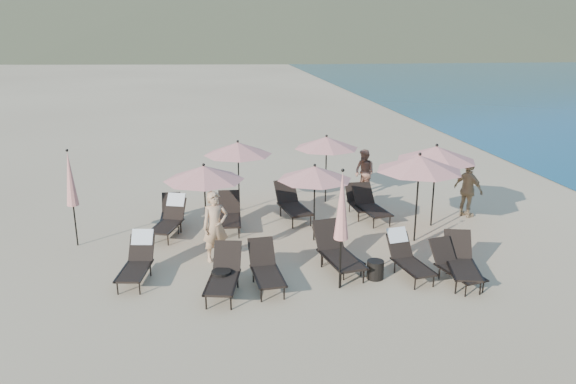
{
  "coord_description": "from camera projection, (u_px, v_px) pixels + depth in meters",
  "views": [
    {
      "loc": [
        -2.99,
        -11.67,
        5.69
      ],
      "look_at": [
        -0.65,
        3.5,
        1.1
      ],
      "focal_mm": 35.0,
      "sensor_mm": 36.0,
      "label": 1
    }
  ],
  "objects": [
    {
      "name": "umbrella_open_0",
      "position": [
        204.0,
        173.0,
        14.5
      ],
      "size": [
        2.11,
        2.11,
        2.27
      ],
      "color": "black",
      "rests_on": "ground"
    },
    {
      "name": "lounger_2",
      "position": [
        266.0,
        268.0,
        12.62
      ],
      "size": [
        0.73,
        1.64,
        0.92
      ],
      "rotation": [
        0.0,
        0.0,
        0.08
      ],
      "color": "black",
      "rests_on": "ground"
    },
    {
      "name": "umbrella_open_1",
      "position": [
        315.0,
        173.0,
        14.87
      ],
      "size": [
        2.01,
        2.01,
        2.16
      ],
      "color": "black",
      "rests_on": "ground"
    },
    {
      "name": "lounger_8",
      "position": [
        229.0,
        214.0,
        16.15
      ],
      "size": [
        0.73,
        1.71,
        0.97
      ],
      "rotation": [
        0.0,
        0.0,
        -0.06
      ],
      "color": "black",
      "rests_on": "ground"
    },
    {
      "name": "lounger_0",
      "position": [
        137.0,
        259.0,
        12.97
      ],
      "size": [
        0.84,
        1.67,
        1.0
      ],
      "rotation": [
        0.0,
        0.0,
        -0.17
      ],
      "color": "black",
      "rests_on": "ground"
    },
    {
      "name": "lounger_10",
      "position": [
        359.0,
        202.0,
        17.45
      ],
      "size": [
        0.63,
        1.51,
        0.85
      ],
      "rotation": [
        0.0,
        0.0,
        0.05
      ],
      "color": "black",
      "rests_on": "ground"
    },
    {
      "name": "beachgoer_b",
      "position": [
        364.0,
        172.0,
        19.34
      ],
      "size": [
        0.91,
        0.97,
        1.59
      ],
      "primitive_type": "imported",
      "rotation": [
        0.0,
        0.0,
        -1.05
      ],
      "color": "#93614C",
      "rests_on": "ground"
    },
    {
      "name": "umbrella_closed_1",
      "position": [
        70.0,
        179.0,
        14.54
      ],
      "size": [
        0.31,
        0.31,
        2.64
      ],
      "color": "black",
      "rests_on": "ground"
    },
    {
      "name": "lounger_12",
      "position": [
        337.0,
        251.0,
        13.41
      ],
      "size": [
        1.0,
        1.92,
        1.05
      ],
      "rotation": [
        0.0,
        0.0,
        0.18
      ],
      "color": "black",
      "rests_on": "ground"
    },
    {
      "name": "umbrella_open_4",
      "position": [
        326.0,
        143.0,
        18.22
      ],
      "size": [
        2.11,
        2.11,
        2.27
      ],
      "color": "black",
      "rests_on": "ground"
    },
    {
      "name": "umbrella_open_3",
      "position": [
        238.0,
        149.0,
        17.29
      ],
      "size": [
        2.13,
        2.13,
        2.29
      ],
      "color": "black",
      "rests_on": "ground"
    },
    {
      "name": "beachgoer_c",
      "position": [
        468.0,
        190.0,
        17.08
      ],
      "size": [
        0.83,
        1.09,
        1.72
      ],
      "primitive_type": "imported",
      "rotation": [
        0.0,
        0.0,
        2.03
      ],
      "color": "tan",
      "rests_on": "ground"
    },
    {
      "name": "umbrella_open_5",
      "position": [
        436.0,
        154.0,
        15.93
      ],
      "size": [
        2.29,
        2.29,
        2.46
      ],
      "color": "black",
      "rests_on": "ground"
    },
    {
      "name": "side_table_1",
      "position": [
        375.0,
        270.0,
        13.04
      ],
      "size": [
        0.39,
        0.39,
        0.44
      ],
      "primitive_type": "cylinder",
      "color": "black",
      "rests_on": "ground"
    },
    {
      "name": "lounger_13",
      "position": [
        407.0,
        256.0,
        13.2
      ],
      "size": [
        0.81,
        1.62,
        0.97
      ],
      "rotation": [
        0.0,
        0.0,
        0.16
      ],
      "color": "black",
      "rests_on": "ground"
    },
    {
      "name": "lounger_4",
      "position": [
        455.0,
        265.0,
        12.82
      ],
      "size": [
        0.9,
        1.6,
        0.87
      ],
      "rotation": [
        0.0,
        0.0,
        0.23
      ],
      "color": "black",
      "rests_on": "ground"
    },
    {
      "name": "lounger_1",
      "position": [
        224.0,
        274.0,
        12.29
      ],
      "size": [
        0.95,
        1.75,
        0.95
      ],
      "rotation": [
        0.0,
        0.0,
        -0.2
      ],
      "color": "black",
      "rests_on": "ground"
    },
    {
      "name": "ground",
      "position": [
        338.0,
        278.0,
        13.12
      ],
      "size": [
        800.0,
        800.0,
        0.0
      ],
      "primitive_type": "plane",
      "color": "#D6BA8C",
      "rests_on": "ground"
    },
    {
      "name": "lounger_3",
      "position": [
        336.0,
        251.0,
        13.63
      ],
      "size": [
        1.05,
        1.65,
        0.89
      ],
      "rotation": [
        0.0,
        0.0,
        0.33
      ],
      "color": "black",
      "rests_on": "ground"
    },
    {
      "name": "lounger_11",
      "position": [
        370.0,
        205.0,
        16.98
      ],
      "size": [
        0.9,
        1.76,
        0.97
      ],
      "rotation": [
        0.0,
        0.0,
        0.16
      ],
      "color": "black",
      "rests_on": "ground"
    },
    {
      "name": "lounger_6",
      "position": [
        171.0,
        213.0,
        16.4
      ],
      "size": [
        0.58,
        1.49,
        0.85
      ],
      "rotation": [
        0.0,
        0.0,
        -0.01
      ],
      "color": "black",
      "rests_on": "ground"
    },
    {
      "name": "side_table_0",
      "position": [
        221.0,
        280.0,
        12.52
      ],
      "size": [
        0.44,
        0.44,
        0.44
      ],
      "primitive_type": "cylinder",
      "color": "black",
      "rests_on": "ground"
    },
    {
      "name": "lounger_9",
      "position": [
        292.0,
        203.0,
        17.02
      ],
      "size": [
        0.99,
        1.88,
        1.03
      ],
      "rotation": [
        0.0,
        0.0,
        0.18
      ],
      "color": "black",
      "rests_on": "ground"
    },
    {
      "name": "umbrella_open_2",
      "position": [
        419.0,
        163.0,
        14.76
      ],
      "size": [
        2.3,
        2.3,
        2.48
      ],
      "color": "black",
      "rests_on": "ground"
    },
    {
      "name": "lounger_7",
      "position": [
        170.0,
        218.0,
        15.76
      ],
      "size": [
        1.07,
        1.74,
        1.02
      ],
      "rotation": [
        0.0,
        0.0,
        -0.32
      ],
      "color": "black",
      "rests_on": "ground"
    },
    {
      "name": "beachgoer_a",
      "position": [
        215.0,
        227.0,
        13.87
      ],
      "size": [
        0.74,
        0.58,
        1.79
      ],
      "primitive_type": "imported",
      "rotation": [
        0.0,
        0.0,
        0.26
      ],
      "color": "tan",
      "rests_on": "ground"
    },
    {
      "name": "umbrella_closed_0",
      "position": [
        342.0,
        207.0,
        12.07
      ],
      "size": [
        0.32,
        0.32,
        2.78
      ],
      "color": "black",
      "rests_on": "ground"
    },
    {
      "name": "lounger_5",
      "position": [
        462.0,
        261.0,
        12.96
      ],
      "size": [
        1.02,
        1.78,
        0.96
      ],
      "rotation": [
        0.0,
        0.0,
        -0.24
      ],
      "color": "black",
      "rests_on": "ground"
    }
  ]
}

